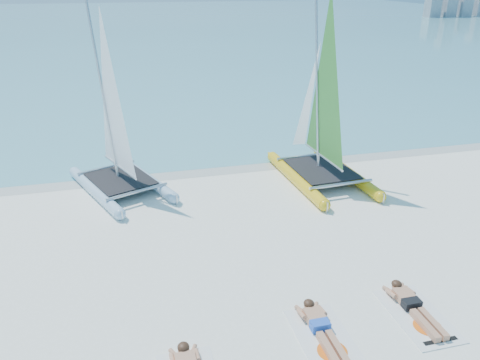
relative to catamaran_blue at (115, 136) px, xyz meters
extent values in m
plane|color=white|center=(3.15, -4.55, -1.76)|extent=(140.00, 140.00, 0.00)
cube|color=#7AC4CC|center=(3.15, 58.45, -1.75)|extent=(140.00, 115.00, 0.01)
cube|color=beige|center=(3.15, 0.95, -1.75)|extent=(140.00, 1.40, 0.01)
cube|color=#A1A7B1|center=(51.15, 57.45, -0.01)|extent=(2.00, 2.00, 3.50)
cube|color=#A1A7B1|center=(54.15, 57.45, 0.74)|extent=(2.00, 2.00, 5.00)
cube|color=#A1A7B1|center=(57.15, 57.45, -0.36)|extent=(2.00, 2.00, 2.80)
cube|color=#A1A7B1|center=(60.15, 57.45, 0.34)|extent=(2.00, 2.00, 4.20)
cylinder|color=#AAC8E0|center=(-0.77, -0.41, -1.59)|extent=(1.79, 3.71, 0.34)
cone|color=#AAC8E0|center=(-1.58, 1.56, -1.59)|extent=(0.49, 0.58, 0.32)
cylinder|color=#AAC8E0|center=(0.83, 0.25, -1.59)|extent=(1.79, 3.71, 0.34)
cone|color=#AAC8E0|center=(0.02, 2.22, -1.59)|extent=(0.49, 0.58, 0.32)
cube|color=black|center=(0.03, -0.08, -1.39)|extent=(2.35, 2.60, 0.03)
cylinder|color=silver|center=(-0.23, 0.56, 1.27)|extent=(0.46, 0.97, 5.33)
cylinder|color=yellow|center=(5.62, -1.00, -1.57)|extent=(0.63, 4.20, 0.37)
cone|color=yellow|center=(5.47, 1.30, -1.57)|extent=(0.38, 0.56, 0.35)
cylinder|color=yellow|center=(7.48, -0.88, -1.57)|extent=(0.63, 4.20, 0.37)
cone|color=yellow|center=(7.34, 1.42, -1.57)|extent=(0.38, 0.56, 0.35)
cube|color=black|center=(6.55, -0.94, -1.36)|extent=(1.94, 2.41, 0.03)
cylinder|color=silver|center=(6.50, -0.19, 1.52)|extent=(0.16, 1.10, 5.77)
sphere|color=tan|center=(0.99, -7.76, -1.60)|extent=(0.21, 0.21, 0.21)
ellipsoid|color=#382114|center=(0.99, -7.75, -1.56)|extent=(0.22, 0.24, 0.15)
cube|color=white|center=(3.63, -7.97, -1.75)|extent=(1.00, 1.85, 0.02)
cube|color=tan|center=(3.63, -7.54, -1.64)|extent=(0.36, 0.55, 0.17)
cube|color=blue|center=(3.63, -7.74, -1.63)|extent=(0.37, 0.22, 0.17)
cube|color=tan|center=(3.63, -8.34, -1.67)|extent=(0.31, 0.85, 0.13)
sphere|color=tan|center=(3.63, -7.17, -1.60)|extent=(0.21, 0.21, 0.21)
ellipsoid|color=#382114|center=(3.63, -7.16, -1.56)|extent=(0.22, 0.24, 0.15)
cube|color=white|center=(5.72, -7.82, -1.75)|extent=(1.00, 1.85, 0.02)
cube|color=tan|center=(5.72, -7.39, -1.64)|extent=(0.36, 0.55, 0.17)
cube|color=black|center=(5.72, -7.59, -1.63)|extent=(0.37, 0.22, 0.17)
cube|color=tan|center=(5.72, -8.19, -1.67)|extent=(0.31, 0.85, 0.13)
sphere|color=tan|center=(5.72, -7.02, -1.60)|extent=(0.21, 0.21, 0.21)
ellipsoid|color=#382114|center=(5.72, -7.01, -1.56)|extent=(0.22, 0.24, 0.15)
camera|label=1|loc=(0.41, -14.26, 4.54)|focal=35.00mm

